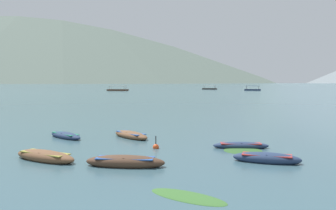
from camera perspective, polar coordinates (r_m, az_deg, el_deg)
The scene contains 16 objects.
ground_plane at distance 1506.56m, azimuth 5.71°, elevation 3.63°, with size 6000.00×6000.00×0.00m, color #385660.
mountain_1 at distance 1713.88m, azimuth -16.85°, elevation 11.64°, with size 2028.30×2028.30×485.40m, color #56665B.
mountain_2 at distance 1660.26m, azimuth 0.18°, elevation 9.73°, with size 1107.55×1107.55×351.11m, color slate.
mountain_3 at distance 2054.94m, azimuth 16.65°, elevation 7.90°, with size 992.74×992.74×312.98m, color slate.
rowboat_0 at distance 23.24m, azimuth 11.74°, elevation -6.47°, with size 3.62×1.10×0.49m.
rowboat_2 at distance 27.92m, azimuth -16.31°, elevation -4.79°, with size 3.66×3.19×0.55m.
rowboat_3 at distance 27.07m, azimuth -6.06°, elevation -4.88°, with size 3.72×3.73×0.62m.
rowboat_4 at distance 20.39m, azimuth -19.34°, elevation -7.88°, with size 4.33×2.81×0.69m.
rowboat_5 at distance 19.56m, azimuth 15.73°, elevation -8.34°, with size 3.71×1.85×0.65m.
rowboat_6 at distance 18.11m, azimuth -6.97°, elevation -9.15°, with size 4.07×1.23×0.71m.
ferry_0 at distance 166.37m, azimuth -8.18°, elevation 2.45°, with size 9.97×4.62×2.54m.
ferry_1 at distance 193.68m, azimuth 6.76°, elevation 2.65°, with size 8.24×4.63×2.54m.
ferry_2 at distance 173.53m, azimuth 13.57°, elevation 2.44°, with size 7.94×3.84×2.54m.
mooring_buoy at distance 22.65m, azimuth -1.98°, elevation -6.82°, with size 0.40×0.40×0.93m.
weed_patch_0 at distance 13.47m, azimuth 3.19°, elevation -14.68°, with size 3.23×1.20×0.14m, color #38662D.
weed_patch_2 at distance 22.42m, azimuth 12.07°, elevation -7.26°, with size 2.34×2.41×0.14m, color #2D5628.
Camera 1 is at (2.05, -6.55, 4.27)m, focal length 37.53 mm.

